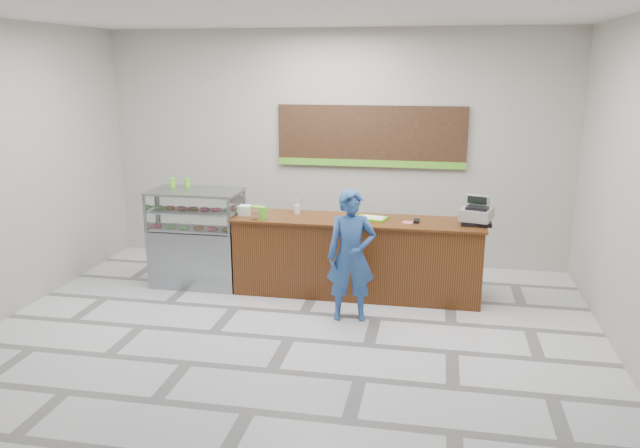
% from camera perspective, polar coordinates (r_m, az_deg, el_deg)
% --- Properties ---
extents(floor, '(7.00, 7.00, 0.00)m').
position_cam_1_polar(floor, '(7.10, -2.83, -10.44)').
color(floor, silver).
rests_on(floor, ground).
extents(back_wall, '(7.00, 0.00, 7.00)m').
position_cam_1_polar(back_wall, '(9.46, 1.33, 6.92)').
color(back_wall, '#B3AFA5').
rests_on(back_wall, floor).
extents(ceiling, '(7.00, 7.00, 0.00)m').
position_cam_1_polar(ceiling, '(6.47, -3.23, 18.98)').
color(ceiling, silver).
rests_on(ceiling, back_wall).
extents(sales_counter, '(3.26, 0.76, 1.03)m').
position_cam_1_polar(sales_counter, '(8.25, 3.39, -3.02)').
color(sales_counter, '#622F14').
rests_on(sales_counter, floor).
extents(display_case, '(1.22, 0.72, 1.33)m').
position_cam_1_polar(display_case, '(8.75, -11.16, -1.15)').
color(display_case, gray).
rests_on(display_case, floor).
extents(menu_board, '(2.80, 0.06, 0.90)m').
position_cam_1_polar(menu_board, '(9.33, 4.66, 7.90)').
color(menu_board, black).
rests_on(menu_board, back_wall).
extents(cash_register, '(0.46, 0.47, 0.35)m').
position_cam_1_polar(cash_register, '(8.07, 14.11, 0.93)').
color(cash_register, black).
rests_on(cash_register, sales_counter).
extents(card_terminal, '(0.08, 0.15, 0.04)m').
position_cam_1_polar(card_terminal, '(8.02, 8.82, 0.27)').
color(card_terminal, black).
rests_on(card_terminal, sales_counter).
extents(serving_tray, '(0.46, 0.37, 0.02)m').
position_cam_1_polar(serving_tray, '(8.13, 4.72, 0.55)').
color(serving_tray, '#52B30C').
rests_on(serving_tray, sales_counter).
extents(napkin_box, '(0.16, 0.16, 0.13)m').
position_cam_1_polar(napkin_box, '(8.35, -6.88, 1.24)').
color(napkin_box, white).
rests_on(napkin_box, sales_counter).
extents(straw_cup, '(0.08, 0.08, 0.12)m').
position_cam_1_polar(straw_cup, '(8.37, -2.12, 1.33)').
color(straw_cup, silver).
rests_on(straw_cup, sales_counter).
extents(promo_box, '(0.21, 0.17, 0.16)m').
position_cam_1_polar(promo_box, '(8.14, -5.60, 1.05)').
color(promo_box, '#64C12C').
rests_on(promo_box, sales_counter).
extents(donut_decal, '(0.16, 0.16, 0.00)m').
position_cam_1_polar(donut_decal, '(8.00, 8.07, 0.15)').
color(donut_decal, '#F65F7C').
rests_on(donut_decal, sales_counter).
extents(green_cup_left, '(0.08, 0.08, 0.13)m').
position_cam_1_polar(green_cup_left, '(8.87, -13.36, 3.70)').
color(green_cup_left, '#64C12C').
rests_on(green_cup_left, display_case).
extents(green_cup_right, '(0.08, 0.08, 0.13)m').
position_cam_1_polar(green_cup_right, '(8.83, -12.05, 3.72)').
color(green_cup_right, '#64C12C').
rests_on(green_cup_right, display_case).
extents(customer, '(0.63, 0.47, 1.58)m').
position_cam_1_polar(customer, '(7.37, 2.87, -2.90)').
color(customer, '#284D8E').
rests_on(customer, floor).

